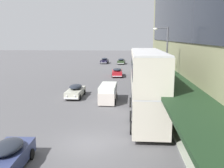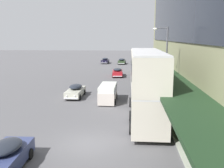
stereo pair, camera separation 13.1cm
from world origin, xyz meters
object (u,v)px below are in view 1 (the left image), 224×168
(sedan_second_mid, at_px, (105,61))
(pedestrian_at_kerb, at_px, (173,100))
(sedan_oncoming_front, at_px, (76,91))
(vw_van, at_px, (108,92))
(sedan_trailing_mid, at_px, (117,72))
(street_lamp, at_px, (165,62))
(sedan_far_back, at_px, (121,61))
(sedan_oncoming_rear, at_px, (6,157))
(transit_bus_kerbside_front, at_px, (147,83))

(sedan_second_mid, distance_m, pedestrian_at_kerb, 45.96)
(pedestrian_at_kerb, bearing_deg, sedan_oncoming_front, 153.30)
(vw_van, height_order, pedestrian_at_kerb, pedestrian_at_kerb)
(sedan_trailing_mid, bearing_deg, sedan_second_mid, 101.27)
(vw_van, xyz_separation_m, street_lamp, (5.84, -2.43, 3.63))
(sedan_second_mid, bearing_deg, pedestrian_at_kerb, -76.20)
(sedan_far_back, height_order, street_lamp, street_lamp)
(sedan_second_mid, relative_size, vw_van, 0.97)
(street_lamp, bearing_deg, sedan_oncoming_rear, -128.66)
(sedan_oncoming_rear, bearing_deg, sedan_second_mid, 90.08)
(sedan_trailing_mid, bearing_deg, pedestrian_at_kerb, -73.62)
(pedestrian_at_kerb, bearing_deg, vw_van, 152.80)
(vw_van, relative_size, pedestrian_at_kerb, 2.47)
(sedan_second_mid, height_order, sedan_trailing_mid, sedan_second_mid)
(sedan_oncoming_rear, bearing_deg, transit_bus_kerbside_front, 48.50)
(transit_bus_kerbside_front, height_order, vw_van, transit_bus_kerbside_front)
(sedan_far_back, relative_size, pedestrian_at_kerb, 2.42)
(sedan_far_back, bearing_deg, transit_bus_kerbside_front, -85.57)
(sedan_trailing_mid, height_order, vw_van, vw_van)
(transit_bus_kerbside_front, relative_size, vw_van, 2.51)
(sedan_trailing_mid, bearing_deg, vw_van, -90.47)
(vw_van, bearing_deg, transit_bus_kerbside_front, -57.03)
(sedan_oncoming_rear, height_order, pedestrian_at_kerb, pedestrian_at_kerb)
(transit_bus_kerbside_front, xyz_separation_m, pedestrian_at_kerb, (2.74, 2.53, -2.07))
(transit_bus_kerbside_front, distance_m, sedan_trailing_mid, 24.78)
(sedan_second_mid, bearing_deg, sedan_far_back, -13.84)
(sedan_oncoming_front, height_order, pedestrian_at_kerb, pedestrian_at_kerb)
(sedan_far_back, bearing_deg, sedan_oncoming_front, -96.62)
(sedan_second_mid, distance_m, street_lamp, 45.03)
(sedan_oncoming_front, distance_m, sedan_oncoming_rear, 17.13)
(sedan_far_back, bearing_deg, sedan_oncoming_rear, -94.74)
(sedan_oncoming_front, bearing_deg, vw_van, -25.89)
(vw_van, bearing_deg, sedan_trailing_mid, 89.53)
(vw_van, bearing_deg, sedan_far_back, 89.62)
(transit_bus_kerbside_front, xyz_separation_m, vw_van, (-3.83, 5.91, -2.15))
(sedan_second_mid, distance_m, sedan_oncoming_rear, 56.36)
(sedan_oncoming_rear, xyz_separation_m, pedestrian_at_kerb, (10.88, 11.73, 0.41))
(sedan_far_back, bearing_deg, street_lamp, -82.53)
(sedan_far_back, xyz_separation_m, sedan_oncoming_rear, (-4.57, -55.21, 0.01))
(transit_bus_kerbside_front, distance_m, sedan_oncoming_front, 11.52)
(vw_van, xyz_separation_m, pedestrian_at_kerb, (6.58, -3.38, 0.08))
(pedestrian_at_kerb, bearing_deg, sedan_far_back, 98.25)
(transit_bus_kerbside_front, distance_m, sedan_far_back, 46.21)
(transit_bus_kerbside_front, height_order, sedan_trailing_mid, transit_bus_kerbside_front)
(sedan_second_mid, height_order, sedan_oncoming_rear, sedan_second_mid)
(transit_bus_kerbside_front, distance_m, pedestrian_at_kerb, 4.27)
(sedan_second_mid, distance_m, sedan_oncoming_front, 39.23)
(transit_bus_kerbside_front, bearing_deg, vw_van, 122.97)
(sedan_trailing_mid, xyz_separation_m, vw_van, (-0.15, -18.47, 0.31))
(sedan_second_mid, distance_m, sedan_trailing_mid, 23.23)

